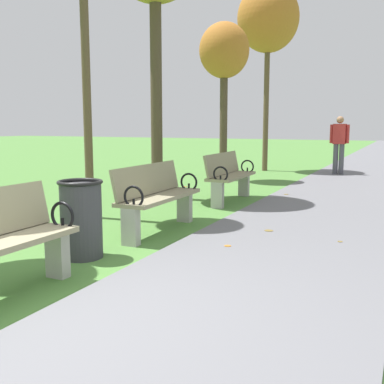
{
  "coord_description": "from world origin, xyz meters",
  "views": [
    {
      "loc": [
        2.48,
        -2.51,
        1.43
      ],
      "look_at": [
        -0.05,
        2.88,
        0.55
      ],
      "focal_mm": 43.3,
      "sensor_mm": 36.0,
      "label": 1
    }
  ],
  "objects": [
    {
      "name": "ground_plane",
      "position": [
        0.0,
        0.0,
        0.0
      ],
      "size": [
        80.0,
        80.0,
        0.0
      ],
      "primitive_type": "plane",
      "color": "#4C7F38"
    },
    {
      "name": "paved_walkway",
      "position": [
        1.21,
        18.0,
        0.01
      ],
      "size": [
        2.42,
        44.0,
        0.02
      ],
      "primitive_type": "cube",
      "color": "slate",
      "rests_on": "ground"
    },
    {
      "name": "park_bench_2",
      "position": [
        -0.5,
        2.75,
        0.49
      ],
      "size": [
        0.49,
        1.6,
        0.9
      ],
      "color": "gray",
      "rests_on": "ground"
    },
    {
      "name": "park_bench_3",
      "position": [
        -0.5,
        5.46,
        0.49
      ],
      "size": [
        0.5,
        1.61,
        0.9
      ],
      "color": "gray",
      "rests_on": "ground"
    },
    {
      "name": "tree_4",
      "position": [
        -1.8,
        8.47,
        3.13
      ],
      "size": [
        1.23,
        1.23,
        3.9
      ],
      "color": "#4C3D2D",
      "rests_on": "ground"
    },
    {
      "name": "tree_5",
      "position": [
        -1.52,
        11.3,
        4.48
      ],
      "size": [
        1.81,
        1.81,
        5.51
      ],
      "color": "brown",
      "rests_on": "ground"
    },
    {
      "name": "pedestrian_walking",
      "position": [
        0.68,
        11.04,
        0.93
      ],
      "size": [
        0.53,
        0.23,
        1.62
      ],
      "color": "#4C4C56",
      "rests_on": "paved_walkway"
    },
    {
      "name": "trash_bin",
      "position": [
        -0.65,
        1.37,
        0.42
      ],
      "size": [
        0.48,
        0.48,
        0.84
      ],
      "color": "#38383D",
      "rests_on": "ground"
    },
    {
      "name": "scattered_leaves",
      "position": [
        -0.11,
        3.56,
        0.02
      ],
      "size": [
        4.8,
        9.12,
        0.02
      ],
      "color": "#AD6B23",
      "rests_on": "ground"
    }
  ]
}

